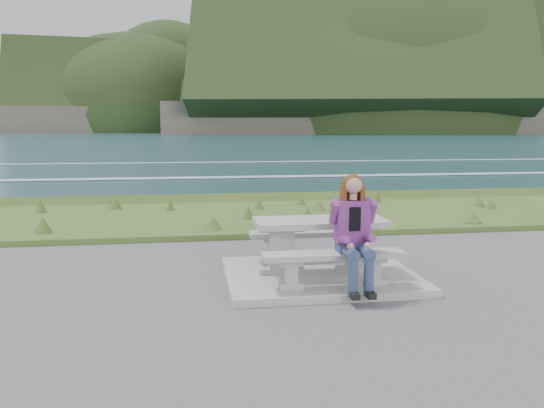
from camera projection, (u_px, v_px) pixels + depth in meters
name	position (u px, v px, depth m)	size (l,w,h in m)	color
concrete_slab	(320.00, 276.00, 7.38)	(2.60, 2.10, 0.10)	gray
picnic_table	(320.00, 231.00, 7.29)	(1.80, 0.75, 0.75)	gray
bench_landward	(333.00, 260.00, 6.64)	(1.80, 0.35, 0.45)	gray
bench_seaward	(309.00, 237.00, 8.01)	(1.80, 0.35, 0.45)	gray
grass_verge	(268.00, 219.00, 12.28)	(160.00, 4.50, 0.22)	#2F501E
shore_drop	(254.00, 201.00, 15.11)	(160.00, 0.80, 2.20)	brown
ocean	(221.00, 191.00, 32.19)	(1600.00, 1600.00, 0.09)	#1B404D
headland_range	(433.00, 117.00, 423.90)	(729.83, 363.95, 205.67)	brown
seated_woman	(355.00, 248.00, 6.51)	(0.42, 0.72, 1.43)	navy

